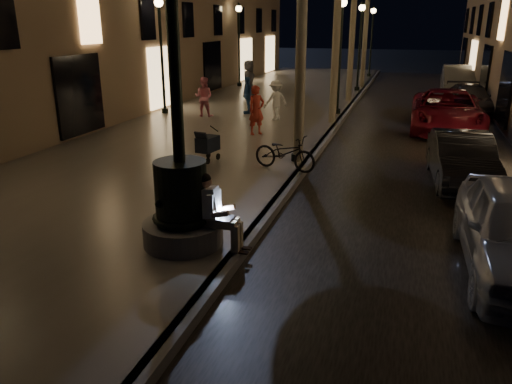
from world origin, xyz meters
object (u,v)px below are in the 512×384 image
(pedestrian_pink, at_px, (204,97))
(lamp_left_c, at_px, (239,34))
(lamp_curb_c, at_px, (360,35))
(car_rear, at_px, (469,99))
(pedestrian_red, at_px, (256,110))
(lamp_curb_a, at_px, (299,49))
(pedestrian_dark, at_px, (249,80))
(lamp_curb_d, at_px, (372,32))
(pedestrian_blue, at_px, (248,95))
(seated_man_laptop, at_px, (215,209))
(car_fifth, at_px, (457,79))
(lamp_left_b, at_px, (161,39))
(fountain_lamppost, at_px, (181,189))
(lamp_curb_b, at_px, (341,39))
(car_second, at_px, (462,159))
(bicycle, at_px, (285,153))
(car_third, at_px, (447,111))
(stroller, at_px, (207,144))
(pedestrian_white, at_px, (276,100))

(pedestrian_pink, bearing_deg, lamp_left_c, -81.36)
(lamp_curb_c, distance_m, lamp_left_c, 7.10)
(car_rear, distance_m, pedestrian_red, 11.02)
(lamp_curb_a, relative_size, pedestrian_dark, 2.50)
(lamp_curb_d, bearing_deg, pedestrian_blue, -102.04)
(seated_man_laptop, xyz_separation_m, car_fifth, (5.59, 24.37, -0.13))
(car_rear, relative_size, pedestrian_red, 2.56)
(lamp_left_b, distance_m, car_fifth, 17.83)
(fountain_lamppost, bearing_deg, lamp_left_c, 106.22)
(lamp_curb_b, distance_m, lamp_left_c, 10.70)
(car_fifth, xyz_separation_m, pedestrian_dark, (-10.35, -7.52, 0.39))
(lamp_left_b, bearing_deg, car_rear, 21.64)
(lamp_curb_a, distance_m, car_fifth, 19.33)
(pedestrian_red, height_order, pedestrian_blue, pedestrian_red)
(lamp_left_c, bearing_deg, lamp_curb_b, -48.41)
(seated_man_laptop, bearing_deg, lamp_curb_d, 89.83)
(car_second, distance_m, bicycle, 4.46)
(car_rear, height_order, pedestrian_red, pedestrian_red)
(lamp_curb_d, bearing_deg, fountain_lamppost, -91.34)
(fountain_lamppost, distance_m, lamp_left_c, 23.00)
(fountain_lamppost, bearing_deg, car_third, 68.25)
(seated_man_laptop, relative_size, pedestrian_blue, 0.86)
(pedestrian_dark, bearing_deg, car_fifth, -68.46)
(lamp_curb_d, relative_size, car_rear, 1.12)
(pedestrian_dark, bearing_deg, car_third, -129.69)
(lamp_curb_b, bearing_deg, stroller, -105.02)
(car_rear, bearing_deg, car_second, -100.64)
(seated_man_laptop, xyz_separation_m, car_second, (4.39, 5.77, -0.26))
(lamp_curb_a, bearing_deg, pedestrian_pink, 131.91)
(stroller, bearing_deg, pedestrian_white, 98.46)
(fountain_lamppost, distance_m, pedestrian_dark, 17.36)
(stroller, xyz_separation_m, pedestrian_pink, (-2.82, 6.55, 0.31))
(pedestrian_red, relative_size, pedestrian_pink, 1.05)
(lamp_curb_c, distance_m, bicycle, 17.16)
(car_rear, xyz_separation_m, pedestrian_white, (-7.65, -5.15, 0.36))
(stroller, xyz_separation_m, car_fifth, (7.86, 19.15, 0.08))
(lamp_curb_b, bearing_deg, bicycle, -90.64)
(fountain_lamppost, xyz_separation_m, lamp_left_c, (-6.40, 22.00, 2.02))
(lamp_curb_a, xyz_separation_m, pedestrian_white, (-2.15, 5.85, -2.26))
(fountain_lamppost, bearing_deg, seated_man_laptop, -0.00)
(lamp_left_c, distance_m, pedestrian_blue, 10.00)
(pedestrian_red, height_order, pedestrian_dark, pedestrian_dark)
(lamp_curb_a, height_order, car_fifth, lamp_curb_a)
(fountain_lamppost, distance_m, pedestrian_white, 11.94)
(car_second, xyz_separation_m, car_fifth, (1.20, 18.60, 0.13))
(fountain_lamppost, xyz_separation_m, bicycle, (0.60, 5.03, -0.55))
(car_fifth, relative_size, pedestrian_blue, 3.02)
(car_second, bearing_deg, lamp_curb_d, 96.02)
(car_third, height_order, pedestrian_dark, pedestrian_dark)
(car_rear, distance_m, pedestrian_white, 9.23)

